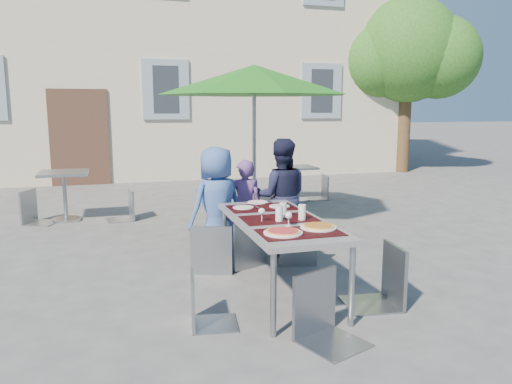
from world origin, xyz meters
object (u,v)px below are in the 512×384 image
object	(u,v)px
child_0	(217,206)
cafe_table_1	(298,179)
bg_chair_r_1	(321,173)
chair_1	(245,213)
chair_3	(203,269)
chair_4	(385,239)
pizza_near_right	(318,227)
chair_5	(325,267)
child_1	(245,208)
bg_chair_l_1	(249,174)
chair_0	(212,218)
patio_umbrella	(254,81)
chair_2	(298,216)
child_2	(281,196)
dining_table	(279,224)
bg_chair_r_0	(124,187)
bg_chair_l_0	(33,186)
cafe_table_0	(64,186)
pizza_near_left	(283,232)

from	to	relation	value
child_0	cafe_table_1	distance (m)	4.15
child_0	bg_chair_r_1	xyz separation A→B (m)	(2.82, 3.49, -0.17)
chair_1	chair_3	world-z (taller)	chair_1
chair_4	pizza_near_right	bearing A→B (deg)	173.98
chair_5	child_1	bearing A→B (deg)	90.23
chair_1	chair_4	world-z (taller)	chair_4
chair_1	bg_chair_l_1	bearing A→B (deg)	73.80
chair_0	patio_umbrella	xyz separation A→B (m)	(1.05, 1.97, 1.57)
chair_2	child_2	bearing A→B (deg)	94.91
dining_table	bg_chair_r_0	size ratio (longest dim) A/B	2.00
child_1	chair_3	bearing A→B (deg)	75.85
bg_chair_l_1	chair_0	bearing A→B (deg)	-111.23
bg_chair_r_1	bg_chair_l_0	bearing A→B (deg)	-172.71
pizza_near_right	chair_2	world-z (taller)	chair_2
child_1	cafe_table_0	bearing A→B (deg)	-38.60
dining_table	chair_3	xyz separation A→B (m)	(-0.83, -0.51, -0.20)
child_0	patio_umbrella	size ratio (longest dim) A/B	0.49
chair_3	bg_chair_r_1	xyz separation A→B (m)	(3.27, 5.07, 0.03)
patio_umbrella	bg_chair_r_0	size ratio (longest dim) A/B	3.05
dining_table	child_0	distance (m)	1.14
pizza_near_right	chair_0	size ratio (longest dim) A/B	0.31
chair_4	chair_5	bearing A→B (deg)	-148.56
chair_3	chair_4	xyz separation A→B (m)	(1.66, -0.02, 0.13)
chair_0	chair_4	bearing A→B (deg)	-45.85
child_1	chair_1	bearing A→B (deg)	85.56
chair_3	cafe_table_0	xyz separation A→B (m)	(-1.41, 4.45, 0.07)
chair_5	bg_chair_r_1	xyz separation A→B (m)	(2.41, 5.59, -0.08)
chair_0	bg_chair_r_0	xyz separation A→B (m)	(-0.84, 2.92, -0.07)
chair_0	chair_2	world-z (taller)	chair_0
child_2	chair_5	world-z (taller)	child_2
patio_umbrella	dining_table	bearing A→B (deg)	-101.40
bg_chair_r_0	bg_chair_r_1	size ratio (longest dim) A/B	1.03
chair_3	cafe_table_0	size ratio (longest dim) A/B	1.07
pizza_near_left	bg_chair_l_0	distance (m)	5.14
dining_table	bg_chair_r_0	bearing A→B (deg)	109.42
bg_chair_l_1	child_2	bearing A→B (deg)	-98.63
dining_table	cafe_table_0	distance (m)	4.54
chair_5	bg_chair_l_1	xyz separation A→B (m)	(0.94, 5.60, -0.04)
chair_2	patio_umbrella	bearing A→B (deg)	88.57
child_0	chair_2	world-z (taller)	child_0
chair_2	chair_3	size ratio (longest dim) A/B	1.13
pizza_near_right	bg_chair_l_1	size ratio (longest dim) A/B	0.34
child_1	dining_table	bearing A→B (deg)	99.94
bg_chair_r_0	bg_chair_l_1	size ratio (longest dim) A/B	0.97
patio_umbrella	bg_chair_l_0	world-z (taller)	patio_umbrella
child_1	bg_chair_l_0	distance (m)	3.75
bg_chair_r_0	bg_chair_l_1	xyz separation A→B (m)	(2.29, 0.82, 0.02)
child_1	chair_5	xyz separation A→B (m)	(0.01, -2.34, 0.00)
chair_2	cafe_table_0	size ratio (longest dim) A/B	1.21
pizza_near_right	chair_5	size ratio (longest dim) A/B	0.32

